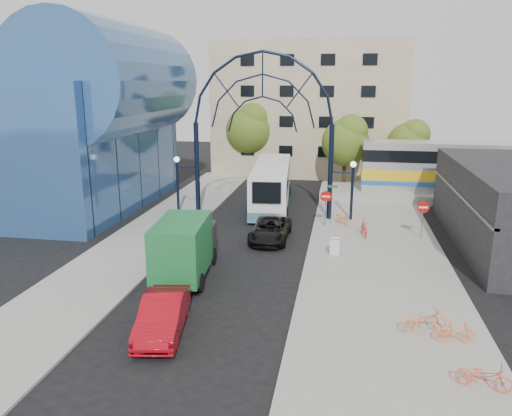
% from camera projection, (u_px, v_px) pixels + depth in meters
% --- Properties ---
extents(ground, '(120.00, 120.00, 0.00)m').
position_uv_depth(ground, '(216.00, 291.00, 24.41)').
color(ground, black).
rests_on(ground, ground).
extents(sidewalk_east, '(8.00, 56.00, 0.12)m').
position_uv_depth(sidewalk_east, '(378.00, 271.00, 26.86)').
color(sidewalk_east, gray).
rests_on(sidewalk_east, ground).
extents(plaza_west, '(5.00, 50.00, 0.12)m').
position_uv_depth(plaza_west, '(139.00, 244.00, 31.22)').
color(plaza_west, gray).
rests_on(plaza_west, ground).
extents(gateway_arch, '(13.64, 0.44, 12.10)m').
position_uv_depth(gateway_arch, '(262.00, 101.00, 35.66)').
color(gateway_arch, black).
rests_on(gateway_arch, ground).
extents(stop_sign, '(0.80, 0.07, 2.50)m').
position_uv_depth(stop_sign, '(326.00, 200.00, 34.56)').
color(stop_sign, slate).
rests_on(stop_sign, sidewalk_east).
extents(do_not_enter_sign, '(0.76, 0.07, 2.48)m').
position_uv_depth(do_not_enter_sign, '(423.00, 211.00, 31.61)').
color(do_not_enter_sign, slate).
rests_on(do_not_enter_sign, sidewalk_east).
extents(street_name_sign, '(0.70, 0.70, 2.80)m').
position_uv_depth(street_name_sign, '(332.00, 196.00, 35.03)').
color(street_name_sign, slate).
rests_on(street_name_sign, sidewalk_east).
extents(sandwich_board, '(0.55, 0.61, 0.99)m').
position_uv_depth(sandwich_board, '(335.00, 245.00, 28.98)').
color(sandwich_board, white).
rests_on(sandwich_board, sidewalk_east).
extents(transit_hall, '(16.50, 18.00, 14.50)m').
position_uv_depth(transit_hall, '(75.00, 123.00, 39.65)').
color(transit_hall, '#315A97').
rests_on(transit_hall, ground).
extents(commercial_block_east, '(6.00, 16.00, 5.00)m').
position_uv_depth(commercial_block_east, '(508.00, 206.00, 30.63)').
color(commercial_block_east, black).
rests_on(commercial_block_east, ground).
extents(apartment_block, '(20.00, 12.10, 14.00)m').
position_uv_depth(apartment_block, '(310.00, 108.00, 55.71)').
color(apartment_block, tan).
rests_on(apartment_block, ground).
extents(train_platform, '(32.00, 5.00, 0.80)m').
position_uv_depth(train_platform, '(512.00, 198.00, 41.93)').
color(train_platform, gray).
rests_on(train_platform, ground).
extents(tree_north_a, '(4.48, 4.48, 7.00)m').
position_uv_depth(tree_north_a, '(347.00, 140.00, 46.98)').
color(tree_north_a, '#382314').
rests_on(tree_north_a, ground).
extents(tree_north_b, '(5.12, 5.12, 8.00)m').
position_uv_depth(tree_north_b, '(250.00, 127.00, 52.32)').
color(tree_north_b, '#382314').
rests_on(tree_north_b, ground).
extents(tree_north_c, '(4.16, 4.16, 6.50)m').
position_uv_depth(tree_north_c, '(410.00, 142.00, 47.95)').
color(tree_north_c, '#382314').
rests_on(tree_north_c, ground).
extents(city_bus, '(3.84, 12.65, 3.42)m').
position_uv_depth(city_bus, '(272.00, 184.00, 40.75)').
color(city_bus, white).
rests_on(city_bus, ground).
extents(green_truck, '(2.94, 6.59, 3.23)m').
position_uv_depth(green_truck, '(186.00, 247.00, 25.93)').
color(green_truck, black).
rests_on(green_truck, ground).
extents(black_suv, '(2.33, 5.04, 1.40)m').
position_uv_depth(black_suv, '(270.00, 230.00, 32.04)').
color(black_suv, black).
rests_on(black_suv, ground).
extents(red_sedan, '(2.42, 4.93, 1.55)m').
position_uv_depth(red_sedan, '(163.00, 315.00, 20.20)').
color(red_sedan, '#A20A15').
rests_on(red_sedan, ground).
extents(bike_near_a, '(1.49, 1.84, 0.94)m').
position_uv_depth(bike_near_a, '(343.00, 218.00, 35.16)').
color(bike_near_a, orange).
rests_on(bike_near_a, sidewalk_east).
extents(bike_near_b, '(0.79, 1.91, 1.12)m').
position_uv_depth(bike_near_b, '(364.00, 228.00, 32.58)').
color(bike_near_b, '#F14230').
rests_on(bike_near_b, sidewalk_east).
extents(bike_far_a, '(2.00, 1.13, 1.00)m').
position_uv_depth(bike_far_a, '(424.00, 320.00, 20.08)').
color(bike_far_a, orange).
rests_on(bike_far_a, sidewalk_east).
extents(bike_far_b, '(1.59, 0.61, 0.93)m').
position_uv_depth(bike_far_b, '(456.00, 331.00, 19.25)').
color(bike_far_b, orange).
rests_on(bike_far_b, sidewalk_east).
extents(bike_far_c, '(1.87, 1.04, 0.93)m').
position_uv_depth(bike_far_c, '(484.00, 376.00, 16.34)').
color(bike_far_c, '#E8522E').
rests_on(bike_far_c, sidewalk_east).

